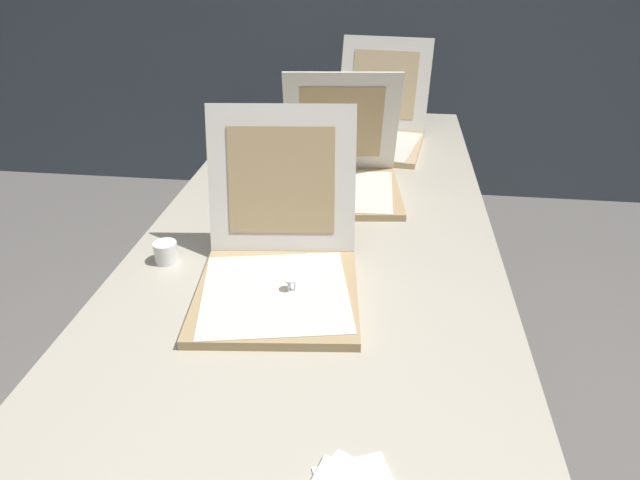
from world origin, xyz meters
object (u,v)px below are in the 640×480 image
object	(u,v)px
cup_white_mid	(243,197)
cup_white_far	(269,163)
pizza_box_front	(278,267)
pizza_box_middle	(341,176)
table	(321,240)
cup_white_near_center	(166,252)
pizza_box_back	(375,131)

from	to	relation	value
cup_white_mid	cup_white_far	bearing A→B (deg)	85.97
pizza_box_front	pizza_box_middle	xyz separation A→B (m)	(0.10, 0.58, -0.00)
pizza_box_middle	cup_white_far	xyz separation A→B (m)	(-0.28, 0.16, -0.03)
table	cup_white_near_center	size ratio (longest dim) A/B	39.79
cup_white_near_center	cup_white_far	size ratio (longest dim) A/B	1.00
pizza_box_middle	cup_white_mid	distance (m)	0.33
pizza_box_back	cup_white_far	distance (m)	0.50
cup_white_near_center	cup_white_far	distance (m)	0.67
cup_white_mid	pizza_box_back	bearing A→B (deg)	58.56
pizza_box_middle	pizza_box_front	bearing A→B (deg)	-106.37
table	cup_white_mid	distance (m)	0.30
pizza_box_front	pizza_box_middle	size ratio (longest dim) A/B	1.22
cup_white_far	pizza_box_front	bearing A→B (deg)	-76.58
pizza_box_back	cup_white_far	world-z (taller)	pizza_box_back
table	cup_white_near_center	distance (m)	0.45
pizza_box_back	cup_white_mid	world-z (taller)	pizza_box_back
pizza_box_front	cup_white_far	xyz separation A→B (m)	(-0.18, 0.74, -0.03)
table	pizza_box_middle	world-z (taller)	pizza_box_middle
cup_white_mid	cup_white_near_center	distance (m)	0.38
cup_white_mid	cup_white_near_center	world-z (taller)	same
cup_white_near_center	pizza_box_front	bearing A→B (deg)	-14.26
table	cup_white_mid	world-z (taller)	cup_white_mid
table	pizza_box_back	bearing A→B (deg)	80.46
table	cup_white_mid	bearing A→B (deg)	155.38
pizza_box_back	cup_white_far	xyz separation A→B (m)	(-0.37, -0.34, -0.03)
cup_white_mid	cup_white_far	size ratio (longest dim) A/B	1.00
pizza_box_back	cup_white_near_center	bearing A→B (deg)	-109.61
table	cup_white_far	size ratio (longest dim) A/B	39.79
cup_white_mid	pizza_box_front	bearing A→B (deg)	-65.87
pizza_box_front	cup_white_near_center	size ratio (longest dim) A/B	8.36
table	cup_white_mid	xyz separation A→B (m)	(-0.26, 0.12, 0.07)
table	cup_white_far	distance (m)	0.49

